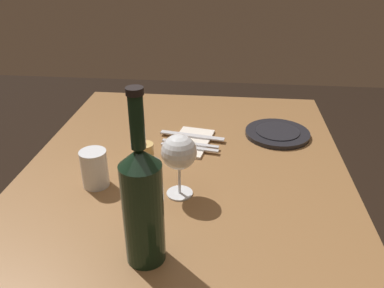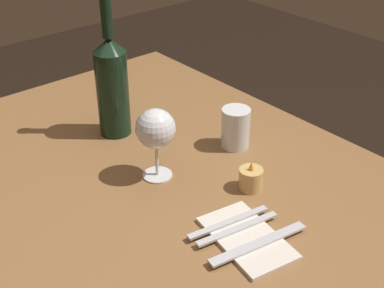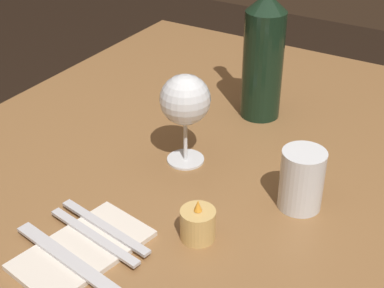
% 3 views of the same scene
% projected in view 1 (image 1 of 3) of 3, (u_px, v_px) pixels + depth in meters
% --- Properties ---
extents(dining_table, '(1.30, 0.90, 0.74)m').
position_uv_depth(dining_table, '(182.00, 211.00, 1.07)').
color(dining_table, olive).
rests_on(dining_table, ground).
extents(wine_glass_left, '(0.09, 0.09, 0.16)m').
position_uv_depth(wine_glass_left, '(178.00, 153.00, 0.93)').
color(wine_glass_left, white).
rests_on(wine_glass_left, dining_table).
extents(wine_bottle, '(0.08, 0.08, 0.36)m').
position_uv_depth(wine_bottle, '(143.00, 203.00, 0.73)').
color(wine_bottle, black).
rests_on(wine_bottle, dining_table).
extents(water_tumbler, '(0.07, 0.07, 0.10)m').
position_uv_depth(water_tumbler, '(95.00, 170.00, 1.00)').
color(water_tumbler, white).
rests_on(water_tumbler, dining_table).
extents(votive_candle, '(0.05, 0.05, 0.07)m').
position_uv_depth(votive_candle, '(145.00, 152.00, 1.13)').
color(votive_candle, '#DBB266').
rests_on(votive_candle, dining_table).
extents(dinner_plate, '(0.21, 0.21, 0.02)m').
position_uv_depth(dinner_plate, '(277.00, 133.00, 1.27)').
color(dinner_plate, black).
rests_on(dinner_plate, dining_table).
extents(folded_napkin, '(0.21, 0.14, 0.01)m').
position_uv_depth(folded_napkin, '(192.00, 142.00, 1.23)').
color(folded_napkin, silver).
rests_on(folded_napkin, dining_table).
extents(fork_inner, '(0.05, 0.18, 0.00)m').
position_uv_depth(fork_inner, '(191.00, 144.00, 1.20)').
color(fork_inner, silver).
rests_on(fork_inner, folded_napkin).
extents(fork_outer, '(0.05, 0.18, 0.00)m').
position_uv_depth(fork_outer, '(191.00, 148.00, 1.18)').
color(fork_outer, silver).
rests_on(fork_outer, folded_napkin).
extents(table_knife, '(0.06, 0.21, 0.00)m').
position_uv_depth(table_knife, '(193.00, 136.00, 1.25)').
color(table_knife, silver).
rests_on(table_knife, folded_napkin).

